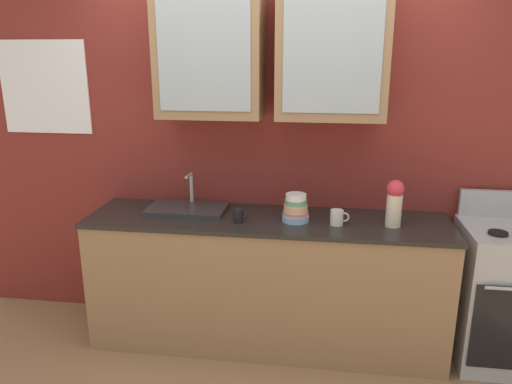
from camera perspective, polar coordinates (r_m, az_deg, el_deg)
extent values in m
plane|color=#936B47|center=(3.59, 1.17, -16.98)|extent=(10.00, 10.00, 0.00)
cube|color=maroon|center=(3.41, 2.02, 5.88)|extent=(4.65, 0.10, 2.71)
cube|color=#93704C|center=(3.21, -5.41, 15.88)|extent=(0.67, 0.34, 0.80)
cube|color=#9EADB7|center=(3.04, -6.21, 15.85)|extent=(0.57, 0.01, 0.68)
cube|color=#93704C|center=(3.12, 8.95, 15.76)|extent=(0.67, 0.34, 0.80)
cube|color=#9EADB7|center=(2.95, 8.99, 15.75)|extent=(0.57, 0.01, 0.68)
cube|color=white|center=(3.85, -23.68, 11.24)|extent=(0.66, 0.01, 0.66)
cube|color=#93704C|center=(3.37, 1.21, -10.67)|extent=(2.36, 0.58, 0.88)
cube|color=black|center=(3.20, 1.26, -3.34)|extent=(2.39, 0.60, 0.03)
cube|color=#ADAFB5|center=(3.55, 27.23, -10.90)|extent=(0.58, 0.54, 0.91)
cube|color=#ADAFB5|center=(3.58, 27.10, -1.26)|extent=(0.55, 0.04, 0.18)
cylinder|color=black|center=(3.25, 26.65, -4.34)|extent=(0.11, 0.11, 0.02)
cube|color=#2D2D30|center=(3.36, -8.15, -1.99)|extent=(0.53, 0.32, 0.03)
cylinder|color=#ADAFB5|center=(3.45, -7.62, 0.54)|extent=(0.02, 0.02, 0.21)
cylinder|color=#ADAFB5|center=(3.37, -7.96, 1.95)|extent=(0.02, 0.12, 0.02)
cylinder|color=#8CB7E0|center=(3.14, 4.68, -3.05)|extent=(0.17, 0.17, 0.04)
cylinder|color=#D87F84|center=(3.13, 4.69, -2.56)|extent=(0.16, 0.16, 0.04)
cylinder|color=#E0AD7F|center=(3.12, 4.71, -1.93)|extent=(0.15, 0.15, 0.05)
cylinder|color=#669972|center=(3.11, 4.72, -1.28)|extent=(0.14, 0.14, 0.05)
cylinder|color=white|center=(3.10, 4.74, -0.65)|extent=(0.13, 0.13, 0.05)
cylinder|color=beige|center=(3.14, 15.94, -2.10)|extent=(0.10, 0.10, 0.21)
sphere|color=#D8333F|center=(3.10, 16.14, 0.40)|extent=(0.11, 0.11, 0.11)
cylinder|color=black|center=(3.10, -2.11, -2.81)|extent=(0.06, 0.06, 0.09)
torus|color=black|center=(3.09, -1.40, -2.76)|extent=(0.06, 0.01, 0.06)
cylinder|color=silver|center=(3.10, 9.50, -2.98)|extent=(0.08, 0.08, 0.10)
torus|color=silver|center=(3.10, 10.39, -2.92)|extent=(0.06, 0.01, 0.06)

